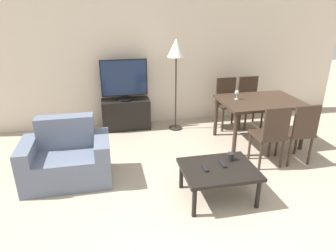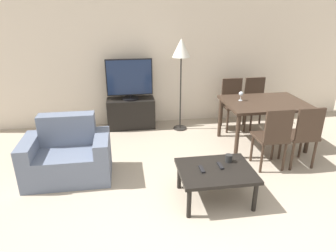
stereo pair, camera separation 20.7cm
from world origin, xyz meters
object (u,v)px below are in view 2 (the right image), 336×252
at_px(armchair, 68,157).
at_px(dining_chair_near_right, 303,133).
at_px(wine_glass_left, 241,94).
at_px(cup_white_near, 229,158).
at_px(coffee_table, 216,173).
at_px(remote_primary, 220,166).
at_px(dining_chair_far, 256,100).
at_px(dining_chair_far_left, 233,101).
at_px(floor_lamp, 181,53).
at_px(tv, 129,79).
at_px(tv_stand, 131,113).
at_px(remote_secondary, 202,169).
at_px(dining_table, 264,107).
at_px(dining_chair_near, 273,135).

bearing_deg(armchair, dining_chair_near_right, -3.81).
bearing_deg(wine_glass_left, cup_white_near, -115.71).
height_order(armchair, coffee_table, armchair).
relative_size(armchair, cup_white_near, 11.73).
bearing_deg(remote_primary, coffee_table, -141.61).
xyz_separation_m(dining_chair_far, dining_chair_far_left, (-0.44, 0.00, 0.00)).
distance_m(coffee_table, remote_primary, 0.10).
bearing_deg(floor_lamp, dining_chair_near_right, -48.97).
distance_m(tv, wine_glass_left, 1.94).
distance_m(tv_stand, coffee_table, 2.54).
bearing_deg(remote_secondary, dining_table, 44.57).
xyz_separation_m(armchair, tv, (0.88, 1.61, 0.61)).
distance_m(dining_table, dining_chair_far, 0.81).
bearing_deg(dining_chair_near_right, dining_chair_far, 90.00).
bearing_deg(dining_chair_near_right, remote_secondary, -160.48).
bearing_deg(dining_chair_near_right, floor_lamp, 131.03).
bearing_deg(tv, dining_chair_near, -44.81).
bearing_deg(coffee_table, dining_chair_near, 30.42).
bearing_deg(coffee_table, remote_primary, 38.39).
distance_m(dining_chair_far, wine_glass_left, 0.93).
relative_size(tv_stand, floor_lamp, 0.53).
bearing_deg(remote_primary, dining_chair_far_left, 66.47).
bearing_deg(tv, tv_stand, 90.00).
relative_size(dining_chair_far, remote_secondary, 6.00).
xyz_separation_m(remote_secondary, wine_glass_left, (0.98, 1.43, 0.42)).
xyz_separation_m(dining_chair_near, floor_lamp, (-0.95, 1.60, 0.87)).
relative_size(tv_stand, dining_chair_near, 0.95).
relative_size(tv_stand, tv, 1.05).
bearing_deg(remote_primary, cup_white_near, 35.45).
bearing_deg(floor_lamp, dining_chair_near, -59.19).
height_order(dining_chair_far_left, wine_glass_left, dining_chair_far_left).
relative_size(armchair, dining_chair_near_right, 1.20).
distance_m(coffee_table, dining_chair_near_right, 1.51).
height_order(tv_stand, cup_white_near, tv_stand).
height_order(dining_table, dining_chair_near, dining_chair_near).
height_order(dining_chair_near_right, wine_glass_left, dining_chair_near_right).
height_order(dining_table, remote_primary, dining_table).
height_order(dining_chair_near_right, dining_chair_far_left, same).
bearing_deg(wine_glass_left, tv, 150.92).
xyz_separation_m(armchair, coffee_table, (1.75, -0.77, 0.06)).
xyz_separation_m(coffee_table, dining_chair_near_right, (1.39, 0.56, 0.16)).
distance_m(tv, dining_table, 2.32).
xyz_separation_m(dining_chair_far_left, wine_glass_left, (-0.14, -0.66, 0.32)).
distance_m(dining_chair_near, remote_secondary, 1.25).
bearing_deg(coffee_table, tv, 110.16).
distance_m(coffee_table, wine_glass_left, 1.72).
bearing_deg(armchair, remote_primary, -21.54).
distance_m(dining_chair_near_right, cup_white_near, 1.27).
bearing_deg(tv_stand, remote_primary, -67.99).
relative_size(dining_table, dining_chair_far_left, 1.39).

